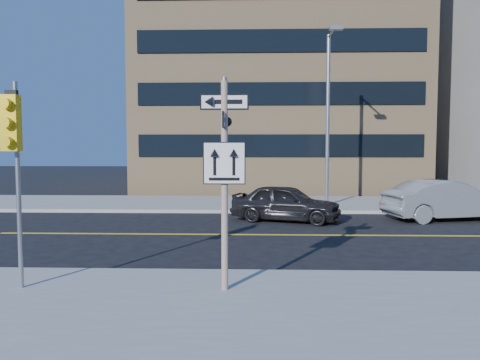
{
  "coord_description": "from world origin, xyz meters",
  "views": [
    {
      "loc": [
        0.59,
        -11.36,
        2.9
      ],
      "look_at": [
        0.08,
        4.0,
        1.82
      ],
      "focal_mm": 35.0,
      "sensor_mm": 36.0,
      "label": 1
    }
  ],
  "objects_px": {
    "traffic_signal": "(12,140)",
    "streetlight_a": "(329,107)",
    "parked_car_a": "(286,203)",
    "parked_car_b": "(446,200)",
    "sign_pole": "(224,172)"
  },
  "relations": [
    {
      "from": "parked_car_a",
      "to": "parked_car_b",
      "type": "bearing_deg",
      "value": -68.47
    },
    {
      "from": "traffic_signal",
      "to": "parked_car_a",
      "type": "height_order",
      "value": "traffic_signal"
    },
    {
      "from": "traffic_signal",
      "to": "parked_car_a",
      "type": "bearing_deg",
      "value": 58.79
    },
    {
      "from": "parked_car_b",
      "to": "streetlight_a",
      "type": "bearing_deg",
      "value": 37.82
    },
    {
      "from": "traffic_signal",
      "to": "streetlight_a",
      "type": "relative_size",
      "value": 0.5
    },
    {
      "from": "parked_car_b",
      "to": "streetlight_a",
      "type": "xyz_separation_m",
      "value": [
        -4.17,
        3.4,
        3.95
      ]
    },
    {
      "from": "parked_car_b",
      "to": "traffic_signal",
      "type": "bearing_deg",
      "value": 116.52
    },
    {
      "from": "parked_car_a",
      "to": "streetlight_a",
      "type": "height_order",
      "value": "streetlight_a"
    },
    {
      "from": "traffic_signal",
      "to": "parked_car_b",
      "type": "bearing_deg",
      "value": 39.47
    },
    {
      "from": "sign_pole",
      "to": "parked_car_b",
      "type": "distance_m",
      "value": 12.91
    },
    {
      "from": "sign_pole",
      "to": "streetlight_a",
      "type": "distance_m",
      "value": 14.05
    },
    {
      "from": "streetlight_a",
      "to": "traffic_signal",
      "type": "bearing_deg",
      "value": -120.8
    },
    {
      "from": "sign_pole",
      "to": "streetlight_a",
      "type": "relative_size",
      "value": 0.51
    },
    {
      "from": "parked_car_b",
      "to": "streetlight_a",
      "type": "height_order",
      "value": "streetlight_a"
    },
    {
      "from": "traffic_signal",
      "to": "streetlight_a",
      "type": "bearing_deg",
      "value": 59.2
    }
  ]
}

